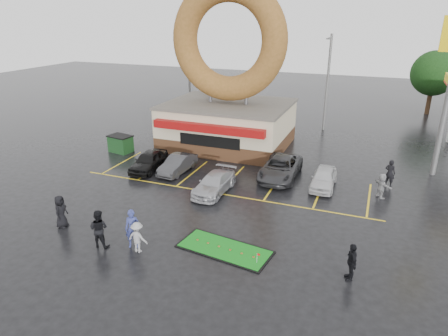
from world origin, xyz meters
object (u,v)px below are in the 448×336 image
(car_dgrey, at_px, (178,164))
(car_grey, at_px, (280,168))
(streetlight_mid, at_px, (327,81))
(car_white, at_px, (324,178))
(car_black, at_px, (149,161))
(person_cameraman, at_px, (351,262))
(dumpster, at_px, (121,144))
(streetlight_left, at_px, (189,74))
(car_silver, at_px, (214,183))
(donut_shop, at_px, (228,94))
(person_blue, at_px, (133,229))
(putting_green, at_px, (224,249))

(car_dgrey, distance_m, car_grey, 7.29)
(streetlight_mid, xyz_separation_m, car_white, (2.07, -14.06, -4.14))
(car_black, height_order, car_grey, car_grey)
(streetlight_mid, relative_size, car_white, 2.40)
(car_black, bearing_deg, car_grey, 8.14)
(person_cameraman, xyz_separation_m, dumpster, (-19.18, 10.68, -0.21))
(streetlight_left, distance_m, car_silver, 19.52)
(car_grey, bearing_deg, streetlight_mid, 85.08)
(car_silver, bearing_deg, car_dgrey, 151.79)
(car_black, distance_m, car_white, 12.41)
(person_cameraman, bearing_deg, car_grey, -170.17)
(donut_shop, height_order, car_dgrey, donut_shop)
(car_white, relative_size, dumpster, 2.08)
(car_grey, height_order, dumpster, car_grey)
(car_grey, relative_size, dumpster, 2.86)
(streetlight_left, xyz_separation_m, dumpster, (-0.58, -11.84, -4.13))
(person_blue, distance_m, putting_green, 4.56)
(car_white, bearing_deg, streetlight_left, 139.99)
(car_dgrey, height_order, car_silver, car_dgrey)
(streetlight_left, height_order, person_cameraman, streetlight_left)
(streetlight_mid, distance_m, person_cameraman, 24.28)
(car_white, distance_m, putting_green, 9.94)
(person_blue, height_order, dumpster, person_blue)
(streetlight_mid, relative_size, putting_green, 1.88)
(person_cameraman, relative_size, dumpster, 0.95)
(streetlight_mid, relative_size, person_cameraman, 5.25)
(streetlight_mid, height_order, person_cameraman, streetlight_mid)
(car_black, bearing_deg, car_dgrey, 3.57)
(car_silver, xyz_separation_m, car_grey, (3.31, 3.96, 0.11))
(car_dgrey, xyz_separation_m, putting_green, (6.81, -8.18, -0.59))
(car_white, height_order, person_blue, person_blue)
(car_dgrey, height_order, person_blue, person_blue)
(dumpster, bearing_deg, streetlight_mid, 51.47)
(dumpster, bearing_deg, car_silver, -13.88)
(streetlight_left, distance_m, person_blue, 25.51)
(car_silver, height_order, car_grey, car_grey)
(car_dgrey, bearing_deg, car_white, 9.78)
(streetlight_left, xyz_separation_m, person_blue, (8.50, -23.75, -3.79))
(car_black, xyz_separation_m, car_white, (12.32, 1.47, -0.05))
(donut_shop, xyz_separation_m, car_black, (-3.25, -7.58, -3.78))
(person_blue, bearing_deg, car_silver, 56.75)
(car_silver, bearing_deg, car_black, 164.49)
(car_dgrey, distance_m, car_silver, 4.36)
(person_cameraman, bearing_deg, streetlight_mid, 171.86)
(streetlight_mid, distance_m, car_dgrey, 17.72)
(car_black, relative_size, car_silver, 0.97)
(streetlight_mid, distance_m, car_grey, 14.09)
(car_dgrey, xyz_separation_m, person_cameraman, (12.66, -8.30, 0.24))
(car_grey, distance_m, dumpster, 13.61)
(streetlight_left, height_order, dumpster, streetlight_left)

